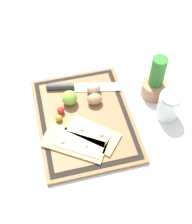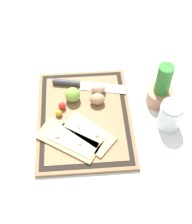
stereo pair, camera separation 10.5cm
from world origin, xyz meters
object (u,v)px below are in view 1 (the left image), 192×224
object	(u,v)px
lime	(69,98)
sauce_jar	(168,107)
pizza_slice_near	(75,143)
cherry_tomato_yellow	(59,118)
egg_pink	(93,88)
pizza_slice_far	(91,134)
knife	(71,87)
herb_pot	(155,83)
egg_brown	(95,99)
cherry_tomato_red	(61,110)

from	to	relation	value
lime	sauce_jar	bearing A→B (deg)	69.46
pizza_slice_near	sauce_jar	size ratio (longest dim) A/B	2.14
cherry_tomato_yellow	egg_pink	bearing A→B (deg)	123.78
pizza_slice_far	knife	distance (m)	0.21
egg_pink	herb_pot	xyz separation A→B (m)	(0.05, 0.21, 0.02)
knife	sauce_jar	xyz separation A→B (m)	(0.18, 0.30, 0.02)
egg_brown	pizza_slice_far	bearing A→B (deg)	-18.77
cherry_tomato_red	cherry_tomato_yellow	distance (m)	0.03
pizza_slice_near	herb_pot	size ratio (longest dim) A/B	1.29
pizza_slice_far	egg_brown	xyz separation A→B (m)	(-0.13, 0.04, 0.02)
pizza_slice_far	egg_pink	bearing A→B (deg)	163.94
pizza_slice_far	egg_pink	distance (m)	0.19
pizza_slice_near	lime	size ratio (longest dim) A/B	4.20
pizza_slice_far	cherry_tomato_red	distance (m)	0.14
egg_brown	sauce_jar	xyz separation A→B (m)	(0.10, 0.23, 0.01)
egg_brown	herb_pot	size ratio (longest dim) A/B	0.30
egg_brown	cherry_tomato_red	bearing A→B (deg)	-82.58
pizza_slice_near	egg_brown	world-z (taller)	egg_brown
cherry_tomato_yellow	egg_brown	bearing A→B (deg)	108.49
sauce_jar	egg_pink	bearing A→B (deg)	-123.44
lime	cherry_tomato_red	distance (m)	0.05
cherry_tomato_yellow	sauce_jar	distance (m)	0.37
knife	egg_brown	xyz separation A→B (m)	(0.09, 0.07, 0.01)
pizza_slice_far	sauce_jar	distance (m)	0.28
pizza_slice_far	sauce_jar	xyz separation A→B (m)	(-0.03, 0.28, 0.02)
knife	cherry_tomato_red	distance (m)	0.12
egg_pink	cherry_tomato_red	size ratio (longest dim) A/B	2.06
pizza_slice_far	egg_pink	size ratio (longest dim) A/B	3.69
egg_brown	cherry_tomato_yellow	size ratio (longest dim) A/B	2.28
egg_pink	cherry_tomato_yellow	distance (m)	0.17
herb_pot	knife	bearing A→B (deg)	-105.81
lime	herb_pot	world-z (taller)	herb_pot
knife	cherry_tomato_red	xyz separation A→B (m)	(0.10, -0.06, 0.00)
lime	cherry_tomato_red	world-z (taller)	lime
cherry_tomato_yellow	sauce_jar	size ratio (longest dim) A/B	0.22
egg_pink	herb_pot	world-z (taller)	herb_pot
pizza_slice_far	cherry_tomato_yellow	bearing A→B (deg)	-132.90
egg_brown	cherry_tomato_yellow	world-z (taller)	egg_brown
pizza_slice_far	cherry_tomato_red	world-z (taller)	cherry_tomato_red
lime	cherry_tomato_red	bearing A→B (deg)	-46.32
egg_brown	cherry_tomato_yellow	xyz separation A→B (m)	(0.04, -0.13, -0.01)
knife	herb_pot	xyz separation A→B (m)	(0.08, 0.29, 0.03)
lime	sauce_jar	xyz separation A→B (m)	(0.12, 0.32, 0.00)
pizza_slice_far	egg_brown	bearing A→B (deg)	161.23
pizza_slice_near	sauce_jar	world-z (taller)	sauce_jar
pizza_slice_far	egg_pink	world-z (taller)	egg_pink
knife	herb_pot	bearing A→B (deg)	74.19
pizza_slice_far	cherry_tomato_red	size ratio (longest dim) A/B	7.59
pizza_slice_far	knife	size ratio (longest dim) A/B	0.72
cherry_tomato_red	herb_pot	bearing A→B (deg)	93.27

